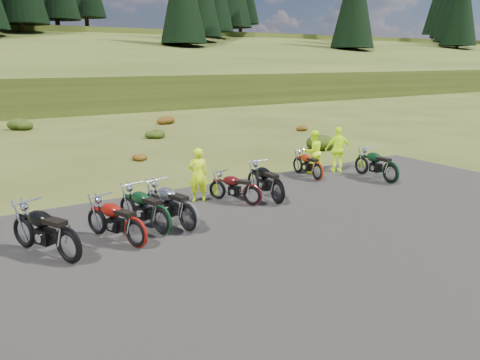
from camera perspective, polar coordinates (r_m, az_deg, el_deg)
ground at (r=13.09m, az=3.54°, el=-4.59°), size 300.00×300.00×0.00m
gravel_pad at (r=11.63m, az=9.33°, el=-7.26°), size 20.00×12.00×0.04m
hill_slope at (r=60.61m, az=-25.52°, el=9.03°), size 300.00×45.97×9.37m
conifer_33 at (r=99.83m, az=13.76°, el=20.56°), size 6.16×6.16×16.00m
conifer_34 at (r=108.34m, az=13.74°, el=20.42°), size 5.72×5.72×15.00m
conifer_35 at (r=116.85m, az=13.73°, el=20.29°), size 5.28×5.28×14.00m
conifer_37 at (r=113.96m, az=25.42°, el=18.88°), size 7.48×7.48×19.00m
conifer_38 at (r=122.32m, az=24.60°, el=18.89°), size 7.04×7.04×18.00m
conifer_39 at (r=130.70m, az=23.88°, el=18.90°), size 6.60×6.60×17.00m
conifer_40 at (r=139.10m, az=23.25°, el=18.91°), size 6.16×6.16×16.00m
conifer_41 at (r=147.43m, az=22.66°, el=18.61°), size 5.72×5.72×15.00m
shrub_3 at (r=32.39m, az=-25.06°, el=6.36°), size 1.56×1.56×0.92m
shrub_4 at (r=20.81m, az=-12.30°, el=2.93°), size 0.77×0.77×0.45m
shrub_5 at (r=26.69m, az=-10.39°, el=5.68°), size 1.03×1.03×0.61m
shrub_6 at (r=32.63m, az=-9.17°, el=7.44°), size 1.30×1.30×0.77m
shrub_7 at (r=23.44m, az=10.00°, el=4.90°), size 1.56×1.56×0.92m
shrub_8 at (r=29.32m, az=7.28°, el=6.42°), size 0.77×0.77×0.45m
motorcycle_0 at (r=10.83m, az=-19.95°, el=-9.66°), size 1.71×2.44×1.22m
motorcycle_1 at (r=11.23m, az=-12.46°, el=-8.21°), size 1.44×2.22×1.10m
motorcycle_2 at (r=11.91m, az=-9.45°, el=-6.73°), size 1.25×2.28×1.13m
motorcycle_3 at (r=11.99m, az=-6.24°, el=-6.46°), size 1.25×2.39×1.19m
motorcycle_4 at (r=14.03m, az=1.51°, el=-3.24°), size 1.41×1.93×0.97m
motorcycle_5 at (r=14.24m, az=4.57°, el=-3.02°), size 0.89×2.23×1.14m
motorcycle_6 at (r=17.15m, az=9.38°, el=-0.14°), size 0.80×1.94×0.99m
motorcycle_7 at (r=17.35m, az=17.80°, el=-0.48°), size 0.85×2.21×1.14m
person_middle at (r=14.28m, az=-5.15°, el=0.50°), size 0.69×0.54×1.67m
person_right_a at (r=18.13m, az=8.90°, el=3.34°), size 0.85×0.68×1.65m
person_right_b at (r=18.50m, az=11.88°, el=3.58°), size 1.11×0.84×1.75m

